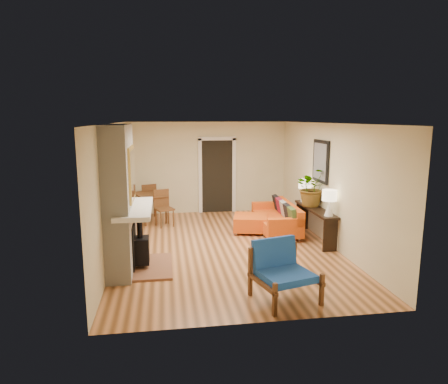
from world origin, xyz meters
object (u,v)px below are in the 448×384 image
at_px(sofa, 279,218).
at_px(houseplant, 312,187).
at_px(lamp_near, 329,200).
at_px(dining_table, 152,199).
at_px(ottoman, 251,222).
at_px(blue_chair, 281,267).
at_px(console_table, 315,215).
at_px(lamp_far, 305,188).

bearing_deg(sofa, houseplant, -40.36).
distance_m(lamp_near, houseplant, 0.95).
bearing_deg(dining_table, houseplant, -28.62).
xyz_separation_m(ottoman, houseplant, (1.29, -0.58, 0.93)).
bearing_deg(ottoman, blue_chair, -94.90).
bearing_deg(blue_chair, dining_table, 112.43).
height_order(ottoman, blue_chair, blue_chair).
bearing_deg(lamp_near, sofa, 112.96).
relative_size(sofa, console_table, 1.04).
bearing_deg(houseplant, ottoman, 155.70).
distance_m(dining_table, lamp_far, 3.96).
bearing_deg(dining_table, ottoman, -30.85).
relative_size(ottoman, lamp_far, 1.76).
xyz_separation_m(ottoman, dining_table, (-2.35, 1.40, 0.37)).
distance_m(sofa, dining_table, 3.38).
distance_m(lamp_near, lamp_far, 1.46).
bearing_deg(blue_chair, houseplant, 61.79).
xyz_separation_m(blue_chair, houseplant, (1.59, 2.97, 0.69)).
bearing_deg(lamp_far, ottoman, 177.06).
bearing_deg(lamp_far, lamp_near, -90.00).
bearing_deg(ottoman, console_table, -31.86).
relative_size(lamp_near, lamp_far, 1.00).
height_order(ottoman, lamp_far, lamp_far).
bearing_deg(lamp_near, houseplant, 90.61).
bearing_deg(houseplant, lamp_near, -89.39).
height_order(sofa, console_table, sofa).
xyz_separation_m(sofa, dining_table, (-3.03, 1.47, 0.27)).
relative_size(sofa, lamp_far, 3.58).
distance_m(sofa, blue_chair, 3.63).
relative_size(lamp_far, houseplant, 0.61).
bearing_deg(console_table, lamp_near, -90.00).
height_order(console_table, lamp_near, lamp_near).
relative_size(sofa, blue_chair, 1.86).
height_order(sofa, ottoman, sofa).
height_order(lamp_far, houseplant, houseplant).
bearing_deg(lamp_far, sofa, 179.75).
distance_m(blue_chair, houseplant, 3.44).
bearing_deg(lamp_near, lamp_far, 90.00).
distance_m(ottoman, lamp_far, 1.54).
xyz_separation_m(lamp_near, houseplant, (-0.01, 0.95, 0.10)).
bearing_deg(sofa, ottoman, 174.62).
height_order(lamp_near, houseplant, houseplant).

